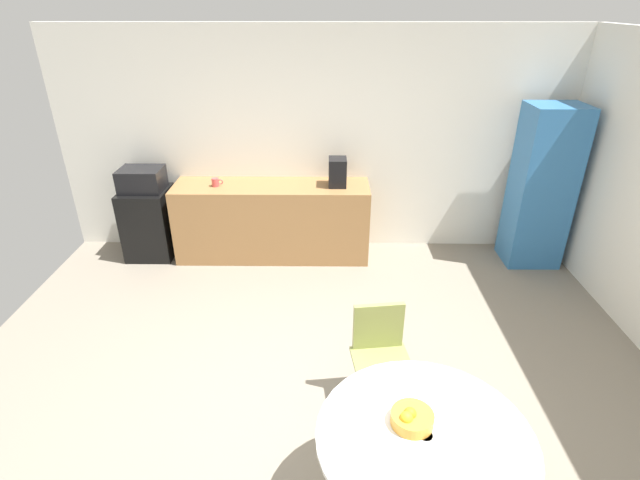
{
  "coord_description": "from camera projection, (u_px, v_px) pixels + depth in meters",
  "views": [
    {
      "loc": [
        0.11,
        -2.53,
        2.82
      ],
      "look_at": [
        0.07,
        1.16,
        0.95
      ],
      "focal_mm": 26.83,
      "sensor_mm": 36.0,
      "label": 1
    }
  ],
  "objects": [
    {
      "name": "ground_plane",
      "position": [
        308.0,
        426.0,
        3.53
      ],
      "size": [
        6.0,
        6.0,
        0.0
      ],
      "primitive_type": "plane",
      "color": "gray"
    },
    {
      "name": "wall_back",
      "position": [
        315.0,
        143.0,
        5.62
      ],
      "size": [
        6.0,
        0.1,
        2.6
      ],
      "primitive_type": "cube",
      "color": "white",
      "rests_on": "ground_plane"
    },
    {
      "name": "counter_block",
      "position": [
        273.0,
        221.0,
        5.69
      ],
      "size": [
        2.26,
        0.6,
        0.9
      ],
      "primitive_type": "cube",
      "color": "#9E7042",
      "rests_on": "ground_plane"
    },
    {
      "name": "mini_fridge",
      "position": [
        149.0,
        223.0,
        5.72
      ],
      "size": [
        0.54,
        0.54,
        0.84
      ],
      "primitive_type": "cube",
      "color": "black",
      "rests_on": "ground_plane"
    },
    {
      "name": "microwave",
      "position": [
        142.0,
        179.0,
        5.47
      ],
      "size": [
        0.48,
        0.38,
        0.26
      ],
      "primitive_type": "cube",
      "color": "black",
      "rests_on": "mini_fridge"
    },
    {
      "name": "locker_cabinet",
      "position": [
        541.0,
        188.0,
        5.36
      ],
      "size": [
        0.6,
        0.5,
        1.84
      ],
      "primitive_type": "cube",
      "color": "#3372B2",
      "rests_on": "ground_plane"
    },
    {
      "name": "round_table",
      "position": [
        423.0,
        452.0,
        2.59
      ],
      "size": [
        1.17,
        1.17,
        0.75
      ],
      "color": "silver",
      "rests_on": "ground_plane"
    },
    {
      "name": "chair_olive",
      "position": [
        380.0,
        346.0,
        3.53
      ],
      "size": [
        0.47,
        0.47,
        0.83
      ],
      "color": "silver",
      "rests_on": "ground_plane"
    },
    {
      "name": "fruit_bowl",
      "position": [
        412.0,
        418.0,
        2.59
      ],
      "size": [
        0.23,
        0.23,
        0.11
      ],
      "color": "gold",
      "rests_on": "round_table"
    },
    {
      "name": "mug_white",
      "position": [
        216.0,
        182.0,
        5.44
      ],
      "size": [
        0.13,
        0.08,
        0.09
      ],
      "color": "#D84C4C",
      "rests_on": "counter_block"
    },
    {
      "name": "coffee_maker",
      "position": [
        337.0,
        172.0,
        5.41
      ],
      "size": [
        0.2,
        0.24,
        0.32
      ],
      "primitive_type": "cube",
      "color": "black",
      "rests_on": "counter_block"
    }
  ]
}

